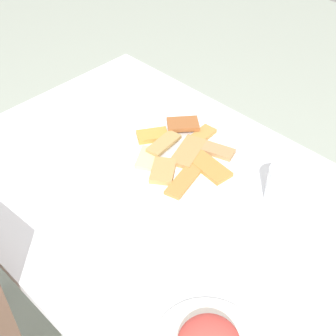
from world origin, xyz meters
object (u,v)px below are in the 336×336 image
drinking_glass (281,185)px  spoon (101,113)px  dining_table (157,207)px  pide_platter (184,156)px  paper_napkin (105,111)px  fork (109,108)px

drinking_glass → spoon: bearing=7.4°
dining_table → spoon: (0.36, -0.11, 0.08)m
pide_platter → paper_napkin: (0.34, 0.01, -0.01)m
paper_napkin → spoon: spoon is taller
drinking_glass → paper_napkin: (0.62, 0.06, -0.05)m
dining_table → pide_platter: bearing=-78.0°
dining_table → fork: bearing=-21.8°
pide_platter → paper_napkin: pide_platter is taller
drinking_glass → fork: (0.62, 0.05, -0.05)m
dining_table → paper_napkin: bearing=-19.4°
drinking_glass → paper_napkin: bearing=5.8°
dining_table → drinking_glass: drinking_glass is taller
dining_table → paper_napkin: 0.39m
fork → spoon: bearing=85.1°
spoon → dining_table: bearing=154.7°
drinking_glass → dining_table: bearing=36.6°
dining_table → pide_platter: 0.16m
drinking_glass → spoon: 0.63m
fork → drinking_glass: bearing=179.3°
dining_table → spoon: bearing=-16.8°
dining_table → spoon: spoon is taller
dining_table → paper_napkin: paper_napkin is taller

